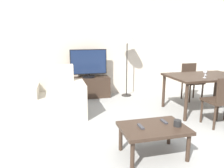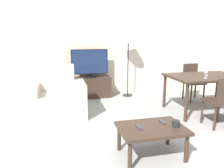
{
  "view_description": "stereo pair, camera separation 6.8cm",
  "coord_description": "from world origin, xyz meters",
  "views": [
    {
      "loc": [
        -1.26,
        -1.86,
        1.48
      ],
      "look_at": [
        -0.32,
        1.77,
        0.65
      ],
      "focal_mm": 35.0,
      "sensor_mm": 36.0,
      "label": 1
    },
    {
      "loc": [
        -1.19,
        -1.87,
        1.48
      ],
      "look_at": [
        -0.32,
        1.77,
        0.65
      ],
      "focal_mm": 35.0,
      "sensor_mm": 36.0,
      "label": 2
    }
  ],
  "objects": [
    {
      "name": "dining_chair_far",
      "position": [
        1.79,
        2.54,
        0.48
      ],
      "size": [
        0.4,
        0.4,
        0.85
      ],
      "color": "#38281E",
      "rests_on": "ground_plane"
    },
    {
      "name": "remote_primary",
      "position": [
        -0.3,
        0.46,
        0.4
      ],
      "size": [
        0.04,
        0.15,
        0.02
      ],
      "color": "#38383D",
      "rests_on": "coffee_table"
    },
    {
      "name": "cup_white_near",
      "position": [
        0.15,
        0.38,
        0.43
      ],
      "size": [
        0.09,
        0.09,
        0.08
      ],
      "color": "black",
      "rests_on": "coffee_table"
    },
    {
      "name": "dining_chair_near",
      "position": [
        1.3,
        0.99,
        0.48
      ],
      "size": [
        0.4,
        0.4,
        0.85
      ],
      "color": "#38281E",
      "rests_on": "ground_plane"
    },
    {
      "name": "wine_glass_left",
      "position": [
        1.39,
        1.54,
        0.83
      ],
      "size": [
        0.07,
        0.07,
        0.15
      ],
      "color": "silver",
      "rests_on": "dining_table"
    },
    {
      "name": "armchair",
      "position": [
        -1.26,
        2.19,
        0.32
      ],
      "size": [
        1.0,
        0.75,
        0.94
      ],
      "color": "beige",
      "rests_on": "ground_plane"
    },
    {
      "name": "wall_back",
      "position": [
        0.0,
        3.58,
        1.35
      ],
      "size": [
        7.19,
        0.06,
        2.7
      ],
      "color": "beige",
      "rests_on": "ground_plane"
    },
    {
      "name": "wine_glass_center",
      "position": [
        1.58,
        1.78,
        0.83
      ],
      "size": [
        0.07,
        0.07,
        0.15
      ],
      "color": "silver",
      "rests_on": "dining_table"
    },
    {
      "name": "remote_secondary",
      "position": [
        0.05,
        0.54,
        0.4
      ],
      "size": [
        0.04,
        0.15,
        0.02
      ],
      "color": "#38383D",
      "rests_on": "coffee_table"
    },
    {
      "name": "coffee_table",
      "position": [
        -0.14,
        0.44,
        0.34
      ],
      "size": [
        0.81,
        0.57,
        0.39
      ],
      "color": "#38281E",
      "rests_on": "ground_plane"
    },
    {
      "name": "tv_stand",
      "position": [
        -0.5,
        3.31,
        0.25
      ],
      "size": [
        0.99,
        0.39,
        0.5
      ],
      "color": "#38281E",
      "rests_on": "ground_plane"
    },
    {
      "name": "floor_lamp",
      "position": [
        0.43,
        3.22,
        1.4
      ],
      "size": [
        0.36,
        0.36,
        1.6
      ],
      "color": "black",
      "rests_on": "ground_plane"
    },
    {
      "name": "tv",
      "position": [
        -0.5,
        3.31,
        0.83
      ],
      "size": [
        0.87,
        0.31,
        0.67
      ],
      "color": "black",
      "rests_on": "tv_stand"
    },
    {
      "name": "dining_table",
      "position": [
        1.55,
        1.77,
        0.65
      ],
      "size": [
        1.4,
        0.94,
        0.72
      ],
      "color": "#38281E",
      "rests_on": "ground_plane"
    }
  ]
}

